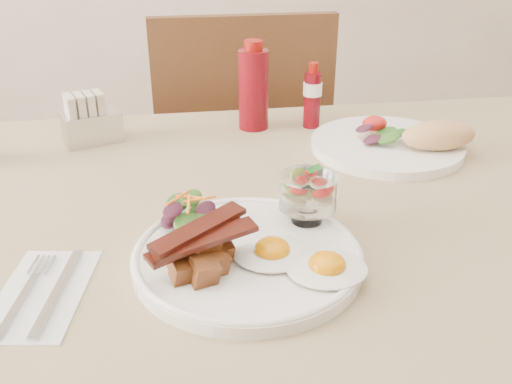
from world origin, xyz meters
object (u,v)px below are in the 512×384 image
(hot_sauce_bottle, at_px, (312,96))
(sugar_caddy, at_px, (90,122))
(chair_far, at_px, (239,164))
(main_plate, at_px, (247,257))
(ketchup_bottle, at_px, (253,88))
(table, at_px, (294,256))
(fruit_cup, at_px, (308,192))
(second_plate, at_px, (399,142))

(hot_sauce_bottle, relative_size, sugar_caddy, 1.11)
(hot_sauce_bottle, distance_m, sugar_caddy, 0.42)
(sugar_caddy, bearing_deg, chair_far, 29.68)
(main_plate, relative_size, ketchup_bottle, 1.65)
(table, distance_m, fruit_cup, 0.16)
(ketchup_bottle, bearing_deg, hot_sauce_bottle, -6.06)
(second_plate, xyz_separation_m, sugar_caddy, (-0.54, 0.13, 0.02))
(ketchup_bottle, xyz_separation_m, sugar_caddy, (-0.30, -0.03, -0.04))
(main_plate, xyz_separation_m, sugar_caddy, (-0.23, 0.44, 0.03))
(fruit_cup, bearing_deg, main_plate, -144.39)
(chair_far, relative_size, ketchup_bottle, 5.49)
(main_plate, bearing_deg, hot_sauce_bottle, 67.19)
(chair_far, relative_size, main_plate, 3.32)
(main_plate, relative_size, sugar_caddy, 2.44)
(main_plate, xyz_separation_m, fruit_cup, (0.09, 0.06, 0.05))
(table, relative_size, sugar_caddy, 11.61)
(fruit_cup, distance_m, hot_sauce_bottle, 0.40)
(chair_far, distance_m, fruit_cup, 0.79)
(fruit_cup, height_order, ketchup_bottle, ketchup_bottle)
(ketchup_bottle, bearing_deg, sugar_caddy, -174.20)
(chair_far, distance_m, sugar_caddy, 0.55)
(hot_sauce_bottle, bearing_deg, second_plate, -49.82)
(sugar_caddy, bearing_deg, main_plate, -81.89)
(table, bearing_deg, main_plate, -123.48)
(hot_sauce_bottle, bearing_deg, main_plate, -112.81)
(table, distance_m, chair_far, 0.68)
(table, distance_m, sugar_caddy, 0.45)
(table, bearing_deg, chair_far, 90.00)
(main_plate, bearing_deg, ketchup_bottle, 80.47)
(table, xyz_separation_m, ketchup_bottle, (-0.01, 0.33, 0.17))
(fruit_cup, distance_m, ketchup_bottle, 0.40)
(table, height_order, main_plate, main_plate)
(table, xyz_separation_m, sugar_caddy, (-0.32, 0.30, 0.13))
(table, height_order, fruit_cup, fruit_cup)
(main_plate, height_order, fruit_cup, fruit_cup)
(main_plate, distance_m, ketchup_bottle, 0.48)
(fruit_cup, bearing_deg, table, 88.64)
(chair_far, height_order, sugar_caddy, chair_far)
(table, relative_size, fruit_cup, 17.17)
(fruit_cup, bearing_deg, second_plate, 47.49)
(fruit_cup, height_order, second_plate, fruit_cup)
(sugar_caddy, bearing_deg, table, -62.66)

